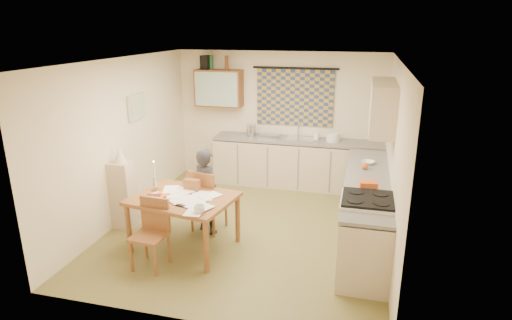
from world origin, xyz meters
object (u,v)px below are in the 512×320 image
(counter_right, at_px, (365,210))
(dining_table, at_px, (185,222))
(counter_back, at_px, (301,163))
(stove, at_px, (365,235))
(person, at_px, (206,191))
(chair_far, at_px, (208,211))
(shelf_stand, at_px, (124,195))

(counter_right, distance_m, dining_table, 2.55)
(counter_back, xyz_separation_m, dining_table, (-1.18, -2.75, -0.07))
(stove, height_order, dining_table, stove)
(dining_table, bearing_deg, counter_back, 76.37)
(counter_back, bearing_deg, counter_right, -57.44)
(stove, bearing_deg, counter_right, 90.00)
(stove, height_order, person, person)
(dining_table, relative_size, person, 1.14)
(chair_far, height_order, shelf_stand, shelf_stand)
(counter_back, bearing_deg, dining_table, -113.27)
(dining_table, bearing_deg, person, 86.11)
(chair_far, height_order, person, person)
(counter_right, bearing_deg, dining_table, -160.29)
(counter_right, height_order, shelf_stand, shelf_stand)
(counter_back, distance_m, stove, 3.01)
(stove, xyz_separation_m, dining_table, (-2.40, 0.00, -0.11))
(counter_right, xyz_separation_m, person, (-2.27, -0.33, 0.19))
(shelf_stand, bearing_deg, counter_right, 7.71)
(person, relative_size, shelf_stand, 1.25)
(chair_far, bearing_deg, counter_right, -162.14)
(dining_table, height_order, person, person)
(counter_right, bearing_deg, stove, -90.00)
(chair_far, xyz_separation_m, person, (0.00, -0.06, 0.34))
(dining_table, xyz_separation_m, chair_far, (0.13, 0.59, -0.08))
(dining_table, bearing_deg, counter_right, 29.36)
(dining_table, xyz_separation_m, person, (0.13, 0.53, 0.26))
(counter_back, height_order, person, person)
(counter_back, height_order, stove, stove)
(counter_back, relative_size, shelf_stand, 3.20)
(stove, bearing_deg, counter_back, 113.73)
(counter_back, xyz_separation_m, person, (-1.06, -2.22, 0.19))
(counter_right, height_order, chair_far, chair_far)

